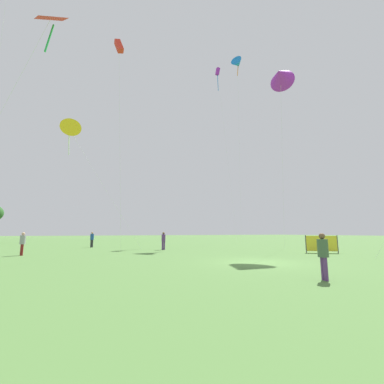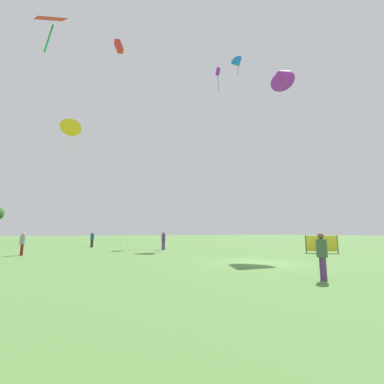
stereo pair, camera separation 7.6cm
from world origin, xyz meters
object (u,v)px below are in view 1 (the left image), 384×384
Objects in this scene: event_banner at (322,244)px; kite_flying_7 at (50,20)px; person_standing_3 at (92,238)px; kite_flying_2 at (70,131)px; person_standing_0 at (323,253)px; kite_flying_5 at (218,73)px; kite_flying_4 at (238,63)px; kite_flying_1 at (119,47)px; kite_flying_3 at (280,76)px; person_standing_2 at (163,240)px; person_standing_1 at (23,242)px.

kite_flying_7 is at bearing 179.12° from event_banner.
person_standing_3 is 0.14× the size of kite_flying_2.
kite_flying_5 is (15.52, 31.71, 30.70)m from person_standing_0.
kite_flying_1 is at bearing -147.46° from kite_flying_4.
person_standing_0 is at bearing -132.22° from kite_flying_3.
kite_flying_2 is at bearing 3.72° from person_standing_2.
person_standing_2 is at bearing -138.60° from kite_flying_5.
kite_flying_1 is (-5.62, 13.23, 15.81)m from person_standing_0.
kite_flying_1 is 1.19× the size of kite_flying_7.
kite_flying_1 is 6.92m from kite_flying_7.
person_standing_0 is at bearing 12.29° from person_standing_1.
kite_flying_2 is (-3.20, 7.48, -5.06)m from kite_flying_1.
kite_flying_1 is at bearing 164.40° from event_banner.
kite_flying_4 reaches higher than person_standing_0.
event_banner is at bearing -108.14° from kite_flying_4.
kite_flying_5 is 15.92× the size of event_banner.
kite_flying_7 is at bearing -96.64° from kite_flying_2.
kite_flying_7 is at bearing -107.08° from person_standing_0.
kite_flying_4 is (23.06, 2.07, 30.80)m from person_standing_3.
person_standing_0 is 26.43m from person_standing_3.
person_standing_2 is 0.09× the size of kite_flying_3.
kite_flying_4 is at bearing 172.18° from person_standing_0.
person_standing_1 reaches higher than event_banner.
person_standing_0 is 46.79m from kite_flying_5.
person_standing_0 is 0.05× the size of kite_flying_4.
person_standing_0 is at bearing -142.07° from event_banner.
person_standing_3 is at bearing -164.47° from kite_flying_5.
person_standing_1 is 17.22m from kite_flying_1.
person_standing_0 is at bearing 106.89° from person_standing_2.
kite_flying_7 is at bearing -173.36° from kite_flying_3.
kite_flying_1 is at bearing -132.91° from person_standing_0.
kite_flying_1 is 16.01m from kite_flying_3.
kite_flying_5 is at bearing 78.98° from event_banner.
person_standing_2 is at bearing -14.32° from kite_flying_2.
event_banner is at bearing -0.88° from kite_flying_7.
kite_flying_1 is 0.93× the size of kite_flying_3.
event_banner is at bearing -31.42° from kite_flying_2.
person_standing_3 is 27.21m from kite_flying_3.
person_standing_3 reaches higher than event_banner.
person_standing_2 is 19.17m from kite_flying_7.
person_standing_0 is 13.97m from event_banner.
kite_flying_2 is 0.68× the size of kite_flying_3.
kite_flying_4 reaches higher than person_standing_1.
person_standing_1 is at bearing 25.22° from person_standing_2.
kite_flying_2 is at bearing 153.73° from kite_flying_3.
person_standing_1 is at bearing -159.07° from kite_flying_4.
kite_flying_2 is at bearing -155.67° from kite_flying_5.
person_standing_0 is 22.55m from kite_flying_3.
kite_flying_7 is (-10.20, 8.91, 12.93)m from person_standing_0.
person_standing_2 is at bearing 137.44° from event_banner.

